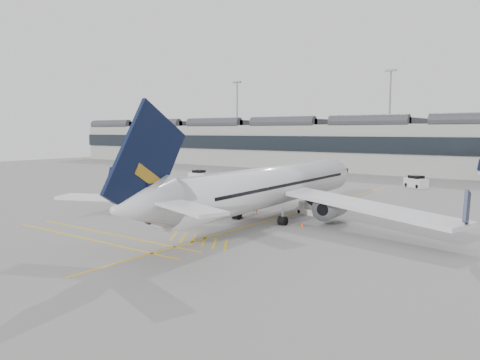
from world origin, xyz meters
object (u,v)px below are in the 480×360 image
Objects in this scene: belt_loader at (310,210)px; pushback_tug at (181,205)px; ramp_agent_b at (240,210)px; baggage_cart_a at (192,203)px; ramp_agent_a at (255,205)px; airliner_main at (269,187)px.

pushback_tug is at bearing -132.86° from belt_loader.
ramp_agent_b is 0.73× the size of pushback_tug.
baggage_cart_a is 7.49m from ramp_agent_b.
belt_loader is 8.50m from ramp_agent_b.
pushback_tug is at bearing 161.27° from ramp_agent_a.
ramp_agent_b reaches higher than pushback_tug.
ramp_agent_a is 1.02× the size of ramp_agent_b.
belt_loader is at bearing 50.13° from baggage_cart_a.
ramp_agent_b is at bearing -107.01° from belt_loader.
airliner_main is 23.03× the size of ramp_agent_b.
ramp_agent_a reaches higher than ramp_agent_b.
ramp_agent_a is at bearing 147.03° from airliner_main.
belt_loader is 1.68× the size of pushback_tug.
airliner_main is at bearing 7.84° from pushback_tug.
airliner_main reaches higher than baggage_cart_a.
baggage_cart_a is at bearing 36.95° from pushback_tug.
airliner_main is 16.78× the size of pushback_tug.
belt_loader reaches higher than pushback_tug.
ramp_agent_b is (0.17, -3.22, -0.02)m from ramp_agent_a.
ramp_agent_a is 0.74× the size of pushback_tug.
baggage_cart_a is at bearing 158.71° from ramp_agent_a.
baggage_cart_a is at bearing -177.34° from airliner_main.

